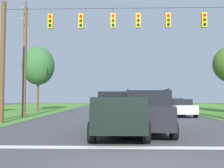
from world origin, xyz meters
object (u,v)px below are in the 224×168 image
Objects in this scene: utility_pole_near_left at (25,59)px; pickup_truck at (119,113)px; tree_roadside_left at (38,66)px; distant_car_oncoming at (145,105)px; suv_black at (146,111)px; distant_car_far_parked at (174,104)px; overhead_signal_span at (125,51)px; distant_car_crossing_white at (179,107)px.

pickup_truck is at bearing -47.55° from utility_pole_near_left.
pickup_truck is at bearing -61.13° from tree_roadside_left.
suv_black is at bearing -96.02° from distant_car_oncoming.
distant_car_oncoming is 1.02× the size of distant_car_far_parked.
suv_black is at bearing -41.65° from utility_pole_near_left.
pickup_truck is at bearing -100.01° from distant_car_oncoming.
suv_black is (1.29, 0.43, 0.09)m from pickup_truck.
overhead_signal_span is at bearing 84.62° from pickup_truck.
utility_pole_near_left is at bearing -172.12° from distant_car_crossing_white.
distant_car_far_parked is (6.99, 16.51, -3.89)m from overhead_signal_span.
distant_car_oncoming is at bearing 40.10° from utility_pole_near_left.
suv_black reaches higher than pickup_truck.
suv_black is at bearing 18.29° from pickup_truck.
overhead_signal_span is 3.67× the size of distant_car_oncoming.
distant_car_oncoming is at bearing 0.14° from tree_roadside_left.
overhead_signal_span is 9.08m from utility_pole_near_left.
distant_car_far_parked is at bearing 79.07° from distant_car_crossing_white.
overhead_signal_span is 13.94m from distant_car_oncoming.
overhead_signal_span reaches higher than distant_car_crossing_white.
utility_pole_near_left is (-9.03, 8.03, 3.76)m from suv_black.
tree_roadside_left is at bearing -179.86° from distant_car_oncoming.
distant_car_crossing_white is at bearing -25.88° from tree_roadside_left.
pickup_truck is 1.24× the size of distant_car_crossing_white.
distant_car_far_parked is 18.04m from tree_roadside_left.
distant_car_far_parked is 20.07m from utility_pole_near_left.
overhead_signal_span is 3.74× the size of distant_car_crossing_white.
distant_car_oncoming is (3.10, 17.59, -0.18)m from pickup_truck.
pickup_truck is 1.21× the size of distant_car_oncoming.
pickup_truck is 17.86m from distant_car_oncoming.
distant_car_crossing_white is 0.98× the size of distant_car_oncoming.
overhead_signal_span is at bearing -52.32° from tree_roadside_left.
tree_roadside_left is (-10.97, 17.13, 4.37)m from suv_black.
distant_car_crossing_white and distant_car_oncoming have the same top height.
utility_pole_near_left reaches higher than pickup_truck.
distant_car_oncoming is 13.60m from tree_roadside_left.
tree_roadside_left is at bearing -168.65° from distant_car_far_parked.
pickup_truck is at bearing -95.38° from overhead_signal_span.
tree_roadside_left is (-9.68, 17.56, 4.47)m from pickup_truck.
overhead_signal_span is at bearing -130.32° from distant_car_crossing_white.
utility_pole_near_left reaches higher than distant_car_far_parked.
pickup_truck is 1.23× the size of distant_car_far_parked.
distant_car_far_parked is at bearing 38.28° from distant_car_oncoming.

